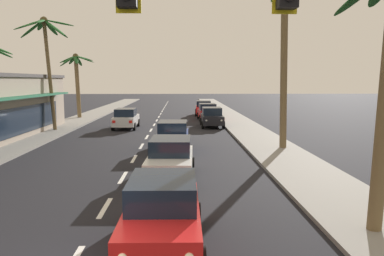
# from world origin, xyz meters

# --- Properties ---
(sidewalk_right) EXTENTS (3.20, 110.00, 0.14)m
(sidewalk_right) POSITION_xyz_m (7.80, 20.00, 0.07)
(sidewalk_right) COLOR gray
(sidewalk_right) RESTS_ON ground
(sidewalk_left) EXTENTS (3.20, 110.00, 0.14)m
(sidewalk_left) POSITION_xyz_m (-7.80, 20.00, 0.07)
(sidewalk_left) COLOR gray
(sidewalk_left) RESTS_ON ground
(lane_markings) EXTENTS (4.28, 87.03, 0.01)m
(lane_markings) POSITION_xyz_m (0.42, 19.67, 0.00)
(lane_markings) COLOR silver
(lane_markings) RESTS_ON ground
(traffic_signal_mast) EXTENTS (10.54, 0.41, 7.05)m
(traffic_signal_mast) POSITION_xyz_m (3.28, -0.28, 5.08)
(traffic_signal_mast) COLOR #2D2D33
(traffic_signal_mast) RESTS_ON ground
(sedan_lead_at_stop_bar) EXTENTS (1.98, 4.47, 1.68)m
(sedan_lead_at_stop_bar) POSITION_xyz_m (1.97, 2.27, 0.85)
(sedan_lead_at_stop_bar) COLOR red
(sedan_lead_at_stop_bar) RESTS_ON ground
(sedan_third_in_queue) EXTENTS (2.08, 4.50, 1.68)m
(sedan_third_in_queue) POSITION_xyz_m (2.00, 8.77, 0.85)
(sedan_third_in_queue) COLOR silver
(sedan_third_in_queue) RESTS_ON ground
(sedan_fifth_in_queue) EXTENTS (2.04, 4.49, 1.68)m
(sedan_fifth_in_queue) POSITION_xyz_m (1.95, 15.28, 0.85)
(sedan_fifth_in_queue) COLOR navy
(sedan_fifth_in_queue) RESTS_ON ground
(sedan_oncoming_far) EXTENTS (1.97, 4.46, 1.68)m
(sedan_oncoming_far) POSITION_xyz_m (-2.19, 25.81, 0.85)
(sedan_oncoming_far) COLOR silver
(sedan_oncoming_far) RESTS_ON ground
(sedan_parked_nearest_kerb) EXTENTS (1.97, 4.46, 1.68)m
(sedan_parked_nearest_kerb) POSITION_xyz_m (5.15, 26.79, 0.85)
(sedan_parked_nearest_kerb) COLOR black
(sedan_parked_nearest_kerb) RESTS_ON ground
(sedan_parked_mid_kerb) EXTENTS (2.05, 4.49, 1.68)m
(sedan_parked_mid_kerb) POSITION_xyz_m (5.16, 32.49, 0.85)
(sedan_parked_mid_kerb) COLOR red
(sedan_parked_mid_kerb) RESTS_ON ground
(sedan_parked_far_kerb) EXTENTS (2.07, 4.50, 1.68)m
(sedan_parked_far_kerb) POSITION_xyz_m (5.06, 37.83, 0.85)
(sedan_parked_far_kerb) COLOR red
(sedan_parked_far_kerb) RESTS_ON ground
(palm_left_third) EXTENTS (4.42, 4.62, 8.89)m
(palm_left_third) POSITION_xyz_m (-7.96, 23.96, 6.95)
(palm_left_third) COLOR brown
(palm_left_third) RESTS_ON ground
(palm_left_farthest) EXTENTS (3.75, 3.54, 6.81)m
(palm_left_farthest) POSITION_xyz_m (-8.41, 34.30, 4.80)
(palm_left_farthest) COLOR brown
(palm_left_farthest) RESTS_ON ground
(palm_right_second) EXTENTS (3.36, 3.21, 9.81)m
(palm_right_second) POSITION_xyz_m (8.27, 15.30, 6.35)
(palm_right_second) COLOR brown
(palm_right_second) RESTS_ON ground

